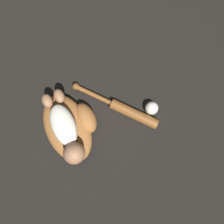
{
  "coord_description": "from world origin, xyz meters",
  "views": [
    {
      "loc": [
        0.2,
        0.22,
        1.18
      ],
      "look_at": [
        -0.02,
        0.23,
        0.08
      ],
      "focal_mm": 35.0,
      "sensor_mm": 36.0,
      "label": 1
    }
  ],
  "objects_px": {
    "baseball_bat": "(125,110)",
    "baseball": "(152,108)",
    "baseball_glove": "(70,126)",
    "baby_figure": "(66,131)"
  },
  "relations": [
    {
      "from": "baby_figure",
      "to": "baseball",
      "type": "relative_size",
      "value": 5.33
    },
    {
      "from": "baseball_glove",
      "to": "baseball",
      "type": "xyz_separation_m",
      "value": [
        -0.07,
        0.43,
        -0.02
      ]
    },
    {
      "from": "baseball_bat",
      "to": "baseball",
      "type": "relative_size",
      "value": 6.42
    },
    {
      "from": "baseball_glove",
      "to": "baby_figure",
      "type": "xyz_separation_m",
      "value": [
        0.03,
        -0.01,
        0.09
      ]
    },
    {
      "from": "baby_figure",
      "to": "baseball",
      "type": "distance_m",
      "value": 0.47
    },
    {
      "from": "baseball_glove",
      "to": "baseball_bat",
      "type": "relative_size",
      "value": 0.94
    },
    {
      "from": "baby_figure",
      "to": "baseball_bat",
      "type": "bearing_deg",
      "value": 110.17
    },
    {
      "from": "baseball_glove",
      "to": "baseball_bat",
      "type": "height_order",
      "value": "baseball_glove"
    },
    {
      "from": "baseball_bat",
      "to": "baseball",
      "type": "height_order",
      "value": "baseball"
    },
    {
      "from": "baseball_bat",
      "to": "baseball",
      "type": "xyz_separation_m",
      "value": [
        0.0,
        0.14,
        0.01
      ]
    }
  ]
}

